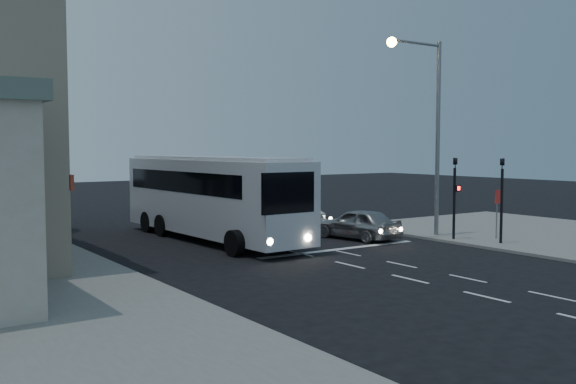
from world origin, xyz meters
TOP-DOWN VIEW (x-y plane):
  - ground at (0.00, 0.00)m, footprint 120.00×120.00m
  - road_markings at (1.29, 3.31)m, footprint 8.00×30.55m
  - tour_bus at (-1.20, 7.31)m, footprint 3.05×12.52m
  - car_suv at (4.52, 3.80)m, footprint 2.35×4.43m
  - car_sedan_a at (4.56, 8.76)m, footprint 2.08×4.20m
  - car_sedan_b at (3.98, 14.89)m, footprint 2.07×4.99m
  - car_sedan_c at (4.32, 21.18)m, footprint 3.46×5.79m
  - traffic_signal_main at (7.60, 0.78)m, footprint 0.25×0.35m
  - traffic_signal_side at (8.30, -1.20)m, footprint 0.18×0.15m
  - regulatory_sign at (9.30, -0.24)m, footprint 0.45×0.12m
  - streetlight at (7.34, 2.20)m, footprint 3.32×0.44m
  - street_tree at (-8.21, 15.02)m, footprint 4.00×4.00m

SIDE VIEW (x-z plane):
  - ground at x=0.00m, z-range 0.00..0.00m
  - road_markings at x=1.29m, z-range 0.00..0.01m
  - car_sedan_a at x=4.56m, z-range 0.00..1.32m
  - car_suv at x=4.52m, z-range 0.00..1.43m
  - car_sedan_b at x=3.98m, z-range 0.00..1.44m
  - car_sedan_c at x=4.32m, z-range 0.00..1.51m
  - regulatory_sign at x=9.30m, z-range 0.50..2.70m
  - tour_bus at x=-1.20m, z-range 0.15..3.97m
  - traffic_signal_main at x=7.60m, z-range 0.37..4.47m
  - traffic_signal_side at x=8.30m, z-range 0.37..4.47m
  - street_tree at x=-8.21m, z-range 1.40..7.60m
  - streetlight at x=7.34m, z-range 1.23..10.23m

